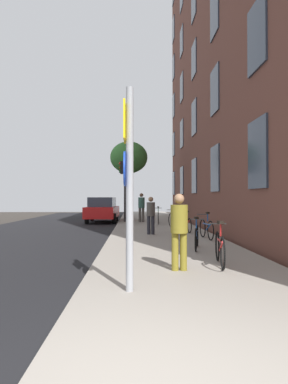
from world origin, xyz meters
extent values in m
plane|color=#332D28|center=(-2.40, 15.00, 0.00)|extent=(41.80, 41.80, 0.00)
cube|color=black|center=(-4.50, 15.00, 0.01)|extent=(7.00, 38.00, 0.01)
cube|color=gray|center=(1.10, 15.00, 0.06)|extent=(4.20, 38.00, 0.12)
cube|color=brown|center=(3.70, 14.50, 10.61)|extent=(0.50, 27.00, 21.21)
cube|color=#2D3847|center=(3.42, 7.00, 2.85)|extent=(0.06, 1.43, 1.97)
cube|color=#2D3847|center=(3.42, 12.00, 2.85)|extent=(0.06, 1.43, 1.97)
cube|color=#2D3847|center=(3.42, 17.00, 2.85)|extent=(0.06, 1.43, 1.97)
cube|color=#2D3847|center=(3.42, 22.00, 2.85)|extent=(0.06, 1.43, 1.97)
cube|color=#2D3847|center=(3.42, 27.00, 2.85)|extent=(0.06, 1.43, 1.97)
cube|color=#2D3847|center=(3.42, 7.00, 6.22)|extent=(0.06, 1.43, 1.97)
cube|color=#2D3847|center=(3.42, 12.00, 6.22)|extent=(0.06, 1.43, 1.97)
cube|color=#2D3847|center=(3.42, 17.00, 6.22)|extent=(0.06, 1.43, 1.97)
cube|color=#2D3847|center=(3.42, 22.00, 6.22)|extent=(0.06, 1.43, 1.97)
cube|color=#2D3847|center=(3.42, 27.00, 6.22)|extent=(0.06, 1.43, 1.97)
cube|color=#2D3847|center=(3.42, 12.00, 9.59)|extent=(0.06, 1.43, 1.97)
cube|color=#2D3847|center=(3.42, 17.00, 9.59)|extent=(0.06, 1.43, 1.97)
cube|color=#2D3847|center=(3.42, 22.00, 9.59)|extent=(0.06, 1.43, 1.97)
cube|color=#2D3847|center=(3.42, 27.00, 9.59)|extent=(0.06, 1.43, 1.97)
cube|color=#2D3847|center=(3.42, 17.00, 12.96)|extent=(0.06, 1.43, 1.97)
cube|color=#2D3847|center=(3.42, 22.00, 12.96)|extent=(0.06, 1.43, 1.97)
cube|color=#2D3847|center=(3.42, 27.00, 12.96)|extent=(0.06, 1.43, 1.97)
cube|color=#2D3847|center=(3.42, 27.00, 16.33)|extent=(0.06, 1.43, 1.97)
cylinder|color=gray|center=(-0.14, 2.97, 1.75)|extent=(0.12, 0.12, 3.27)
cube|color=yellow|center=(-0.22, 2.97, 2.82)|extent=(0.03, 0.60, 0.60)
cylinder|color=#14339E|center=(-0.22, 2.97, 2.07)|extent=(0.03, 0.56, 0.56)
cylinder|color=black|center=(-0.61, 18.74, 2.03)|extent=(0.12, 0.12, 3.81)
cube|color=black|center=(-0.79, 18.74, 3.48)|extent=(0.20, 0.24, 0.80)
sphere|color=red|center=(-0.90, 18.74, 3.74)|extent=(0.16, 0.16, 0.16)
sphere|color=#523707|center=(-0.90, 18.74, 3.48)|extent=(0.16, 0.16, 0.16)
sphere|color=#083E11|center=(-0.90, 18.74, 3.22)|extent=(0.16, 0.16, 0.16)
cylinder|color=#4C3823|center=(-0.38, 20.63, 1.85)|extent=(0.32, 0.32, 3.46)
ellipsoid|color=#387533|center=(-0.38, 20.63, 4.34)|extent=(2.53, 2.53, 2.15)
torus|color=black|center=(1.91, 5.52, 0.47)|extent=(0.14, 0.69, 0.70)
torus|color=black|center=(1.76, 4.48, 0.47)|extent=(0.14, 0.69, 0.70)
cylinder|color=#B21E1E|center=(1.83, 5.00, 0.66)|extent=(0.17, 0.89, 0.04)
cylinder|color=#B21E1E|center=(1.80, 4.74, 0.57)|extent=(0.12, 0.54, 0.29)
cylinder|color=#B21E1E|center=(1.81, 4.84, 0.92)|extent=(0.04, 0.04, 0.28)
cube|color=black|center=(1.81, 4.84, 1.08)|extent=(0.10, 0.24, 0.06)
cylinder|color=#4C4C4C|center=(1.91, 5.52, 1.00)|extent=(0.42, 0.09, 0.03)
torus|color=black|center=(1.88, 7.91, 0.45)|extent=(0.19, 0.64, 0.65)
torus|color=black|center=(1.65, 6.89, 0.45)|extent=(0.19, 0.64, 0.65)
cylinder|color=#194C99|center=(1.77, 7.40, 0.62)|extent=(0.24, 0.88, 0.04)
cylinder|color=#194C99|center=(1.71, 7.14, 0.54)|extent=(0.16, 0.53, 0.29)
cylinder|color=#194C99|center=(1.73, 7.25, 0.87)|extent=(0.04, 0.04, 0.28)
cube|color=black|center=(1.73, 7.25, 1.03)|extent=(0.10, 0.24, 0.06)
cylinder|color=#4C4C4C|center=(1.88, 7.91, 0.95)|extent=(0.42, 0.12, 0.03)
torus|color=black|center=(2.53, 10.27, 0.46)|extent=(0.10, 0.69, 0.69)
torus|color=black|center=(2.61, 9.33, 0.46)|extent=(0.10, 0.69, 0.69)
cylinder|color=#194C99|center=(2.57, 9.80, 0.65)|extent=(0.12, 0.81, 0.04)
cylinder|color=#194C99|center=(2.59, 9.56, 0.57)|extent=(0.09, 0.49, 0.27)
cylinder|color=#194C99|center=(2.58, 9.66, 0.91)|extent=(0.04, 0.04, 0.28)
cube|color=black|center=(2.58, 9.66, 1.07)|extent=(0.10, 0.24, 0.06)
cylinder|color=#4C4C4C|center=(2.53, 10.27, 0.99)|extent=(0.42, 0.07, 0.03)
torus|color=black|center=(2.17, 12.67, 0.44)|extent=(0.11, 0.64, 0.64)
torus|color=black|center=(2.27, 11.73, 0.44)|extent=(0.11, 0.64, 0.64)
cylinder|color=#B21E1E|center=(2.22, 12.20, 0.61)|extent=(0.13, 0.81, 0.04)
cylinder|color=#B21E1E|center=(2.24, 11.96, 0.53)|extent=(0.10, 0.49, 0.27)
cylinder|color=#B21E1E|center=(2.23, 12.06, 0.86)|extent=(0.04, 0.04, 0.28)
cube|color=black|center=(2.23, 12.06, 1.02)|extent=(0.10, 0.24, 0.06)
cylinder|color=#4C4C4C|center=(2.17, 12.67, 0.94)|extent=(0.42, 0.07, 0.03)
torus|color=black|center=(1.85, 15.10, 0.46)|extent=(0.17, 0.68, 0.68)
torus|color=black|center=(2.05, 14.10, 0.46)|extent=(0.17, 0.68, 0.68)
cylinder|color=#B21E1E|center=(1.95, 14.60, 0.65)|extent=(0.21, 0.85, 0.04)
cylinder|color=#B21E1E|center=(2.00, 14.35, 0.56)|extent=(0.14, 0.52, 0.28)
cylinder|color=#B21E1E|center=(1.98, 14.45, 0.90)|extent=(0.04, 0.04, 0.28)
cube|color=black|center=(1.98, 14.45, 1.06)|extent=(0.10, 0.24, 0.06)
cylinder|color=#4C4C4C|center=(1.85, 15.10, 0.98)|extent=(0.42, 0.11, 0.03)
torus|color=black|center=(1.38, 17.49, 0.47)|extent=(0.09, 0.70, 0.70)
torus|color=black|center=(1.31, 16.51, 0.47)|extent=(0.09, 0.70, 0.70)
cylinder|color=#267233|center=(1.35, 17.00, 0.66)|extent=(0.11, 0.84, 0.04)
cylinder|color=#267233|center=(1.33, 16.75, 0.57)|extent=(0.08, 0.51, 0.28)
cylinder|color=#267233|center=(1.33, 16.85, 0.92)|extent=(0.04, 0.04, 0.28)
cube|color=black|center=(1.33, 16.85, 1.08)|extent=(0.10, 0.24, 0.06)
cylinder|color=#4C4C4C|center=(1.38, 17.49, 1.00)|extent=(0.42, 0.06, 0.03)
cylinder|color=olive|center=(0.78, 4.49, 0.50)|extent=(0.14, 0.14, 0.77)
cylinder|color=olive|center=(0.95, 4.49, 0.50)|extent=(0.14, 0.14, 0.77)
cylinder|color=olive|center=(0.86, 4.49, 1.18)|extent=(0.41, 0.41, 0.58)
sphere|color=#936B4C|center=(0.86, 4.49, 1.59)|extent=(0.21, 0.21, 0.21)
cylinder|color=#26262D|center=(0.55, 11.36, 0.49)|extent=(0.14, 0.14, 0.75)
cylinder|color=#26262D|center=(0.72, 11.36, 0.49)|extent=(0.14, 0.14, 0.75)
cylinder|color=#4C4742|center=(0.63, 11.36, 1.14)|extent=(0.39, 0.39, 0.56)
sphere|color=#936B4C|center=(0.63, 11.36, 1.54)|extent=(0.20, 0.20, 0.20)
cylinder|color=#4C4742|center=(0.32, 18.41, 0.55)|extent=(0.16, 0.16, 0.86)
cylinder|color=#4C4742|center=(0.52, 18.41, 0.55)|extent=(0.16, 0.16, 0.86)
cylinder|color=#33594C|center=(0.42, 18.41, 1.30)|extent=(0.54, 0.54, 0.65)
sphere|color=brown|center=(0.42, 18.41, 1.77)|extent=(0.23, 0.23, 0.23)
cube|color=red|center=(-2.08, 19.77, 0.68)|extent=(2.02, 4.25, 0.70)
cube|color=#2D3847|center=(-2.08, 19.56, 1.33)|extent=(1.64, 2.40, 0.60)
cylinder|color=black|center=(-2.91, 21.10, 0.33)|extent=(0.22, 0.64, 0.64)
cylinder|color=black|center=(-1.25, 21.10, 0.33)|extent=(0.22, 0.64, 0.64)
cylinder|color=black|center=(-2.91, 18.43, 0.33)|extent=(0.22, 0.64, 0.64)
cylinder|color=black|center=(-1.25, 18.43, 0.33)|extent=(0.22, 0.64, 0.64)
cube|color=#B7B7BC|center=(-2.43, 26.90, 0.68)|extent=(1.86, 4.18, 0.70)
cube|color=#1E232D|center=(-2.43, 26.70, 1.33)|extent=(1.52, 2.36, 0.60)
cylinder|color=black|center=(-3.21, 28.22, 0.33)|extent=(0.22, 0.64, 0.64)
cylinder|color=black|center=(-1.66, 28.22, 0.33)|extent=(0.22, 0.64, 0.64)
cylinder|color=black|center=(-3.21, 25.59, 0.33)|extent=(0.22, 0.64, 0.64)
cylinder|color=black|center=(-1.66, 25.59, 0.33)|extent=(0.22, 0.64, 0.64)
camera|label=1|loc=(-0.08, -2.49, 1.61)|focal=31.93mm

